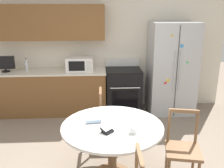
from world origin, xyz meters
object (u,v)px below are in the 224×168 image
object	(u,v)px
microwave	(80,64)
wallet	(107,130)
refrigerator	(172,69)
dining_chair_far	(111,118)
oven_range	(123,90)
dining_chair_right	(183,149)
counter_bottle	(27,66)
candle_glass	(134,130)
countertop_tv	(5,63)

from	to	relation	value
microwave	wallet	world-z (taller)	microwave
refrigerator	dining_chair_far	world-z (taller)	refrigerator
wallet	oven_range	bearing A→B (deg)	79.62
oven_range	dining_chair_far	xyz separation A→B (m)	(-0.33, -1.27, -0.03)
dining_chair_right	refrigerator	bearing A→B (deg)	-90.11
counter_bottle	microwave	bearing A→B (deg)	-3.17
refrigerator	candle_glass	bearing A→B (deg)	-115.45
dining_chair_far	dining_chair_right	bearing A→B (deg)	41.87
refrigerator	oven_range	world-z (taller)	refrigerator
countertop_tv	candle_glass	world-z (taller)	countertop_tv
refrigerator	countertop_tv	world-z (taller)	refrigerator
microwave	dining_chair_far	world-z (taller)	microwave
wallet	dining_chair_far	bearing A→B (deg)	84.74
dining_chair_far	dining_chair_right	size ratio (longest dim) A/B	1.00
counter_bottle	dining_chair_far	world-z (taller)	counter_bottle
microwave	candle_glass	xyz separation A→B (m)	(0.76, -2.36, -0.26)
oven_range	candle_glass	bearing A→B (deg)	-92.95
dining_chair_far	countertop_tv	bearing A→B (deg)	-121.24
counter_bottle	oven_range	bearing A→B (deg)	-2.02
microwave	countertop_tv	size ratio (longest dim) A/B	1.42
refrigerator	candle_glass	distance (m)	2.57
countertop_tv	wallet	xyz separation A→B (m)	(1.92, -2.31, -0.30)
refrigerator	counter_bottle	size ratio (longest dim) A/B	7.42
refrigerator	countertop_tv	distance (m)	3.33
oven_range	dining_chair_right	xyz separation A→B (m)	(0.52, -2.24, -0.03)
refrigerator	counter_bottle	xyz separation A→B (m)	(-2.93, 0.10, 0.07)
refrigerator	wallet	xyz separation A→B (m)	(-1.40, -2.28, -0.16)
refrigerator	oven_range	distance (m)	1.08
dining_chair_right	wallet	distance (m)	1.00
counter_bottle	candle_glass	bearing A→B (deg)	-52.91
refrigerator	microwave	world-z (taller)	refrigerator
countertop_tv	dining_chair_far	size ratio (longest dim) A/B	0.42
refrigerator	dining_chair_right	bearing A→B (deg)	-101.83
candle_glass	microwave	bearing A→B (deg)	107.90
refrigerator	wallet	distance (m)	2.68
counter_bottle	dining_chair_far	distance (m)	2.18
dining_chair_right	candle_glass	bearing A→B (deg)	21.18
counter_bottle	candle_glass	xyz separation A→B (m)	(1.83, -2.42, -0.22)
candle_glass	counter_bottle	bearing A→B (deg)	127.09
countertop_tv	candle_glass	xyz separation A→B (m)	(2.22, -2.35, -0.30)
oven_range	microwave	bearing A→B (deg)	179.37
oven_range	candle_glass	xyz separation A→B (m)	(-0.12, -2.35, 0.30)
dining_chair_far	wallet	distance (m)	1.10
countertop_tv	candle_glass	size ratio (longest dim) A/B	3.98
microwave	refrigerator	bearing A→B (deg)	-1.37
dining_chair_right	candle_glass	size ratio (longest dim) A/B	9.58
wallet	counter_bottle	bearing A→B (deg)	122.59
refrigerator	oven_range	bearing A→B (deg)	177.97
refrigerator	microwave	size ratio (longest dim) A/B	3.49
dining_chair_far	counter_bottle	bearing A→B (deg)	-128.65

